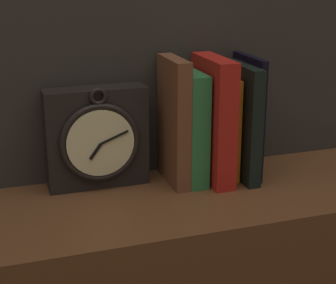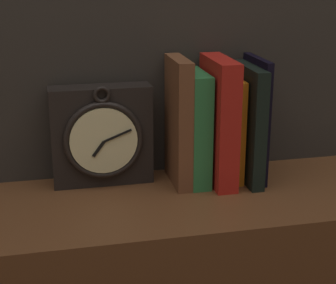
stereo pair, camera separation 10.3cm
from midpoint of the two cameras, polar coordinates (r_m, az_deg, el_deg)
name	(u,v)px [view 2 (the right image)]	position (r m, az deg, el deg)	size (l,w,h in m)	color
clock	(102,136)	(1.12, -4.12, 0.59)	(0.20, 0.07, 0.21)	black
book_slot0_brown	(179,122)	(1.11, 3.74, 2.00)	(0.03, 0.13, 0.25)	brown
book_slot1_green	(195,128)	(1.12, 5.40, 1.40)	(0.04, 0.13, 0.23)	#2A713A
book_slot2_red	(219,122)	(1.13, 7.80, 2.03)	(0.04, 0.15, 0.25)	#B21D15
book_slot3_orange	(232,128)	(1.16, 9.07, 1.34)	(0.02, 0.12, 0.21)	orange
book_slot4_black	(248,124)	(1.15, 10.64, 1.78)	(0.03, 0.15, 0.24)	black
book_slot5_black	(255,119)	(1.16, 11.38, 2.30)	(0.01, 0.13, 0.25)	black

